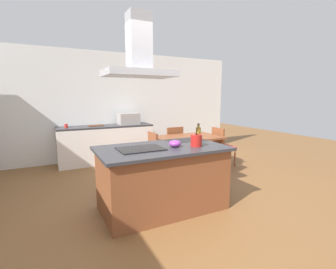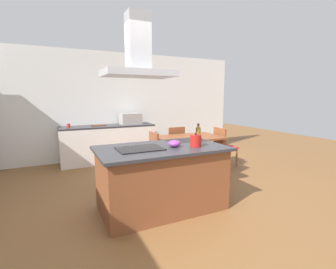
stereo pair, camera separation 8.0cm
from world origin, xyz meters
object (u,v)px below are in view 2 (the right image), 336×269
olive_oil_bottle (198,135)px  mixing_bowl (174,144)px  coffee_mug_red (68,126)px  chair_at_left_end (149,152)px  cutting_board (98,125)px  chair_facing_back_wall (175,142)px  countertop_microwave (130,119)px  dining_table (189,141)px  chair_at_right_end (223,144)px  range_hood (138,56)px  tea_kettle (196,141)px  cooktop (140,149)px

olive_oil_bottle → mixing_bowl: (-0.48, -0.13, -0.08)m
mixing_bowl → coffee_mug_red: mixing_bowl is taller
coffee_mug_red → chair_at_left_end: (1.37, -1.49, -0.44)m
cutting_board → chair_facing_back_wall: (1.62, -0.90, -0.40)m
countertop_microwave → dining_table: bearing=-61.6°
cutting_board → dining_table: (1.62, -1.57, -0.24)m
dining_table → chair_at_right_end: bearing=0.0°
cutting_board → range_hood: (0.05, -2.93, 1.19)m
tea_kettle → countertop_microwave: countertop_microwave is taller
chair_at_left_end → dining_table: bearing=0.0°
olive_oil_bottle → dining_table: bearing=65.0°
cutting_board → range_hood: range_hood is taller
cooktop → coffee_mug_red: coffee_mug_red is taller
chair_facing_back_wall → chair_at_right_end: same height
tea_kettle → countertop_microwave: 3.06m
olive_oil_bottle → cutting_board: size_ratio=0.86×
olive_oil_bottle → chair_at_right_end: (1.52, 1.30, -0.52)m
chair_facing_back_wall → chair_at_left_end: same height
olive_oil_bottle → chair_at_right_end: 2.07m
dining_table → chair_at_left_end: size_ratio=1.57×
chair_at_right_end → tea_kettle: bearing=-138.1°
cooktop → olive_oil_bottle: olive_oil_bottle is taller
cooktop → cutting_board: size_ratio=1.76×
coffee_mug_red → cutting_board: bearing=6.9°
cooktop → range_hood: size_ratio=0.67×
countertop_microwave → cutting_board: bearing=176.4°
mixing_bowl → range_hood: bearing=171.2°
mixing_bowl → countertop_microwave: (0.27, 2.95, 0.09)m
cooktop → cutting_board: (-0.05, 2.93, 0.00)m
tea_kettle → mixing_bowl: bearing=160.4°
olive_oil_bottle → chair_at_left_end: bearing=103.2°
olive_oil_bottle → cutting_board: bearing=109.3°
cooktop → tea_kettle: size_ratio=2.84×
mixing_bowl → coffee_mug_red: bearing=112.3°
coffee_mug_red → range_hood: range_hood is taller
dining_table → cooktop: bearing=-139.0°
tea_kettle → range_hood: (-0.77, 0.18, 1.12)m
coffee_mug_red → dining_table: coffee_mug_red is taller
olive_oil_bottle → tea_kettle: bearing=-128.8°
cooktop → chair_at_left_end: bearing=64.4°
cutting_board → chair_facing_back_wall: cutting_board is taller
tea_kettle → mixing_bowl: 0.31m
chair_facing_back_wall → cutting_board: bearing=150.8°
cutting_board → range_hood: 3.16m
cutting_board → tea_kettle: bearing=-75.3°
countertop_microwave → chair_at_left_end: bearing=-93.5°
olive_oil_bottle → range_hood: size_ratio=0.32×
cooktop → coffee_mug_red: 2.94m
tea_kettle → chair_at_right_end: tea_kettle is taller
cutting_board → chair_facing_back_wall: size_ratio=0.38×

